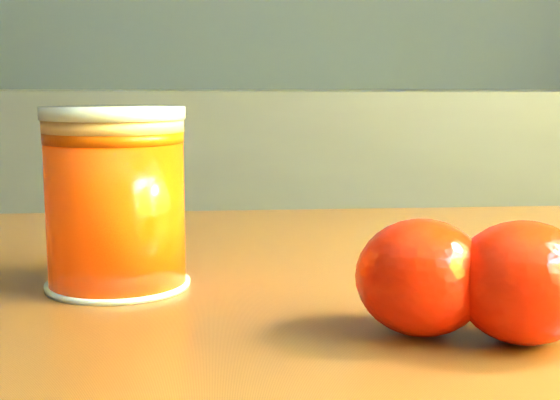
# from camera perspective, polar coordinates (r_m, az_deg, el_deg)

# --- Properties ---
(juice_glass) EXTENTS (0.09, 0.09, 0.11)m
(juice_glass) POSITION_cam_1_polar(r_m,az_deg,el_deg) (0.50, -11.93, 0.06)
(juice_glass) COLOR #F93A04
(juice_glass) RESTS_ON table
(orange_front) EXTENTS (0.08, 0.08, 0.06)m
(orange_front) POSITION_cam_1_polar(r_m,az_deg,el_deg) (0.41, 10.33, -5.57)
(orange_front) COLOR #F61D04
(orange_front) RESTS_ON table
(orange_back) EXTENTS (0.08, 0.08, 0.06)m
(orange_back) POSITION_cam_1_polar(r_m,az_deg,el_deg) (0.41, 17.41, -5.75)
(orange_back) COLOR #F61D04
(orange_back) RESTS_ON table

